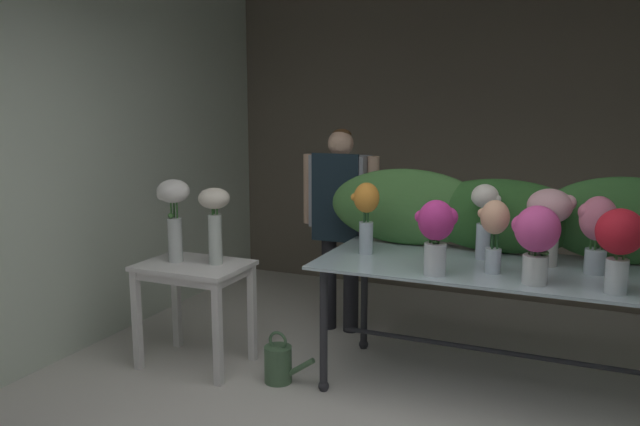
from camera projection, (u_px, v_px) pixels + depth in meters
ground_plane at (426, 364)px, 4.37m from camera, size 8.00×8.00×0.00m
wall_back at (479, 137)px, 5.75m from camera, size 4.92×0.12×2.98m
wall_left at (133, 142)px, 5.07m from camera, size 0.12×3.76×2.98m
display_table_glass at (494, 284)px, 3.80m from camera, size 2.13×0.96×0.83m
side_table_white at (194, 279)px, 4.26m from camera, size 0.72×0.52×0.72m
florist at (340, 208)px, 4.86m from camera, size 0.62×0.24×1.60m
foliage_backdrop at (502, 214)px, 4.07m from camera, size 2.42×0.26×0.54m
vase_ivory_dahlias at (484, 213)px, 3.91m from camera, size 0.19×0.17×0.48m
vase_peach_hydrangea at (494, 228)px, 3.58m from camera, size 0.18×0.16×0.43m
vase_blush_peonies at (549, 217)px, 3.74m from camera, size 0.28×0.26×0.47m
vase_fuchsia_snapdragons at (536, 237)px, 3.36m from camera, size 0.26×0.24×0.43m
vase_sunset_anemones at (366, 211)px, 4.04m from camera, size 0.18×0.17×0.47m
vase_rosy_carnations at (597, 227)px, 3.57m from camera, size 0.23×0.21×0.45m
vase_crimson_roses at (620, 240)px, 3.19m from camera, size 0.25×0.24×0.44m
vase_magenta_tulips at (436, 231)px, 3.54m from camera, size 0.25×0.21×0.43m
vase_white_roses_tall at (173, 209)px, 4.23m from camera, size 0.22×0.22×0.57m
vase_cream_lisianthus_tall at (214, 215)px, 4.17m from camera, size 0.22×0.21×0.52m
watering_can at (279, 363)px, 4.06m from camera, size 0.35×0.18×0.34m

